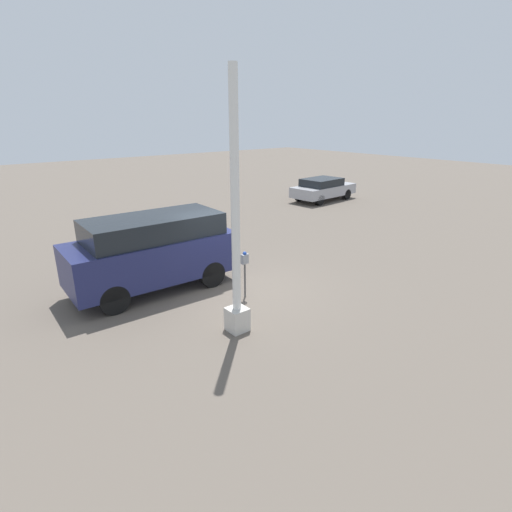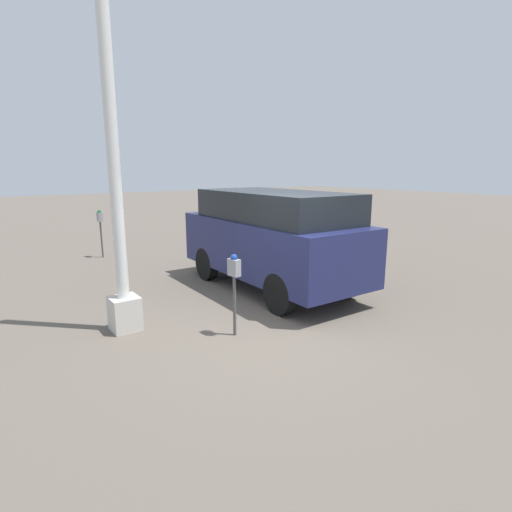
# 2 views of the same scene
# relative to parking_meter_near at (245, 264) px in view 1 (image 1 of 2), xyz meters

# --- Properties ---
(ground_plane) EXTENTS (80.00, 80.00, 0.00)m
(ground_plane) POSITION_rel_parking_meter_near_xyz_m (-0.11, -0.63, -0.96)
(ground_plane) COLOR #60564C
(parking_meter_near) EXTENTS (0.21, 0.13, 1.30)m
(parking_meter_near) POSITION_rel_parking_meter_near_xyz_m (0.00, 0.00, 0.00)
(parking_meter_near) COLOR #4C4C4C
(parking_meter_near) RESTS_ON ground
(lamp_post) EXTENTS (0.44, 0.44, 5.60)m
(lamp_post) POSITION_rel_parking_meter_near_xyz_m (1.23, 1.31, 1.06)
(lamp_post) COLOR beige
(lamp_post) RESTS_ON ground
(parked_van) EXTENTS (4.59, 2.04, 2.10)m
(parked_van) POSITION_rel_parking_meter_near_xyz_m (1.64, -2.04, 0.20)
(parked_van) COLOR navy
(parked_van) RESTS_ON ground
(car_distant) EXTENTS (4.18, 2.00, 1.29)m
(car_distant) POSITION_rel_parking_meter_near_xyz_m (-11.66, -7.67, -0.26)
(car_distant) COLOR #9E9EA3
(car_distant) RESTS_ON ground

